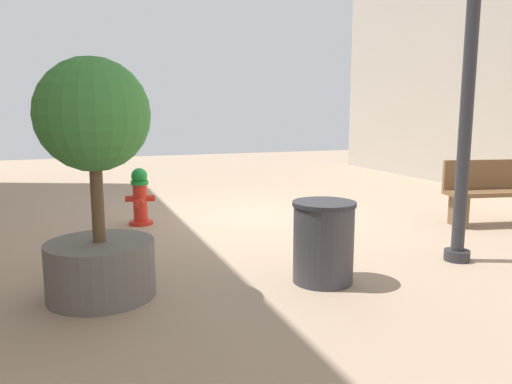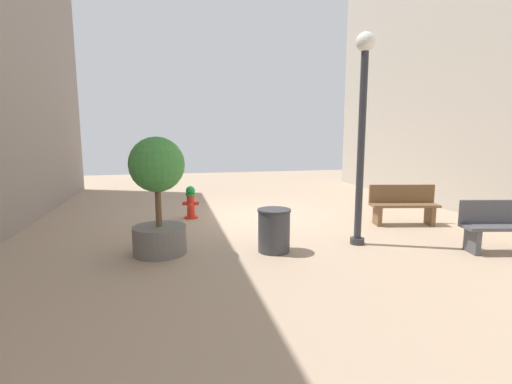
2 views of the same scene
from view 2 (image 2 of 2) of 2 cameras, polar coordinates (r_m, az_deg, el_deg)
ground_plane at (r=10.00m, az=0.03°, el=-3.66°), size 23.40×23.40×0.00m
fire_hydrant at (r=9.80m, az=-9.91°, el=-1.55°), size 0.44×0.41×0.84m
bench_near at (r=9.68m, az=21.50°, el=-1.73°), size 1.64×0.76×0.95m
bench_far at (r=8.32m, az=33.94°, el=-4.23°), size 1.74×0.77×0.95m
planter_tree at (r=6.89m, az=-14.74°, el=0.28°), size 0.98×0.98×2.12m
street_lamp at (r=7.48m, az=15.89°, el=10.97°), size 0.36×0.36×4.01m
trash_bin at (r=6.94m, az=2.76°, el=-5.85°), size 0.62×0.62×0.80m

